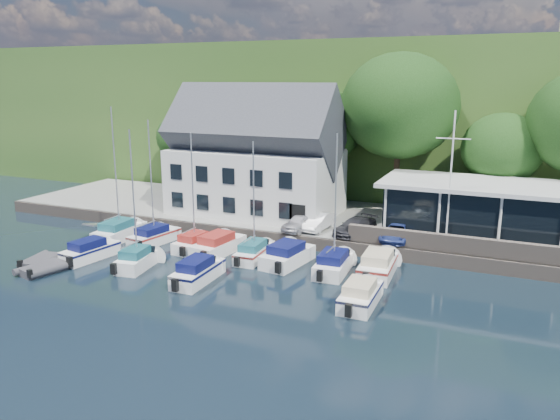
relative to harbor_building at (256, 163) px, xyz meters
The scene contains 33 objects.
ground 18.70m from the harbor_building, 67.01° to the right, with size 180.00×180.00×0.00m, color black.
quay 8.57m from the harbor_building, ahead, with size 60.00×13.00×1.00m, color gray.
quay_face 10.14m from the harbor_building, 38.16° to the right, with size 60.00×0.30×1.00m, color #665A51.
hillside 46.11m from the harbor_building, 81.25° to the left, with size 160.00×75.00×16.00m, color #2D511E.
field_patch 56.60m from the harbor_building, 74.34° to the left, with size 50.00×30.00×0.30m, color #536331.
harbor_building is the anchor object (origin of this frame).
club_pavilion 18.15m from the harbor_building, ahead, with size 13.20×7.20×4.10m, color black, non-canonical shape.
seawall 20.03m from the harbor_building, 15.03° to the right, with size 18.00×0.50×1.20m, color #665A51.
gangway 13.23m from the harbor_building, 141.71° to the right, with size 1.20×6.00×1.40m, color #BBBBC0, non-canonical shape.
car_silver 8.01m from the harbor_building, 35.17° to the right, with size 1.54×3.82×1.30m, color silver.
car_white 8.56m from the harbor_building, 25.12° to the right, with size 1.35×3.88×1.28m, color silver.
car_dgrey 11.20m from the harbor_building, 19.38° to the right, with size 1.72×4.22×1.23m, color #2C2C31.
car_blue 14.21m from the harbor_building, 15.81° to the right, with size 1.49×3.78×1.29m, color navy.
flagpole 17.01m from the harbor_building, 12.42° to the right, with size 2.25×0.20×9.39m, color silver, non-canonical shape.
tree_0 12.71m from the harbor_building, 151.26° to the left, with size 5.97×5.97×8.15m, color black, non-canonical shape.
tree_1 7.05m from the harbor_building, 134.90° to the left, with size 7.49×7.49×10.24m, color black, non-canonical shape.
tree_2 6.48m from the harbor_building, 52.20° to the left, with size 7.83×7.83×10.70m, color black, non-canonical shape.
tree_3 12.50m from the harbor_building, 24.95° to the left, with size 9.99×9.99×13.65m, color black, non-canonical shape.
tree_4 20.18m from the harbor_building, 15.15° to the left, with size 6.45×6.45×8.82m, color black, non-canonical shape.
boat_r1_0 11.82m from the harbor_building, 130.90° to the right, with size 2.09×6.89×9.57m, color white, non-canonical shape.
boat_r1_1 9.90m from the harbor_building, 117.34° to the right, with size 1.83×6.26×8.71m, color white, non-canonical shape.
boat_r1_2 9.14m from the harbor_building, 94.22° to the right, with size 1.77×5.21×8.53m, color white, non-canonical shape.
boat_r1_3 10.12m from the harbor_building, 81.82° to the right, with size 2.05×6.75×1.54m, color white, non-canonical shape.
boat_r1_4 10.07m from the harbor_building, 64.83° to the right, with size 1.70×6.10×8.22m, color white, non-canonical shape.
boat_r1_5 12.27m from the harbor_building, 53.10° to the right, with size 2.23×6.41×1.56m, color white, non-canonical shape.
boat_r1_6 13.94m from the harbor_building, 42.44° to the right, with size 1.99×6.31×8.96m, color white, non-canonical shape.
boat_r1_7 16.22m from the harbor_building, 33.21° to the right, with size 2.16×6.92×1.57m, color white, non-canonical shape.
boat_r2_0 15.79m from the harbor_building, 114.92° to the right, with size 1.74×6.13×1.48m, color white, non-canonical shape.
boat_r2_1 14.09m from the harbor_building, 98.65° to the right, with size 1.76×5.32×8.95m, color white, non-canonical shape.
boat_r2_2 15.38m from the harbor_building, 78.44° to the right, with size 1.81×6.31×1.57m, color white, non-canonical shape.
boat_r2_4 19.74m from the harbor_building, 46.13° to the right, with size 1.92×5.85×1.47m, color white, non-canonical shape.
dinghy_0 18.91m from the harbor_building, 118.26° to the right, with size 1.86×3.11×0.72m, color #39383D, non-canonical shape.
dinghy_1 19.26m from the harbor_building, 112.78° to the right, with size 1.91×3.18×0.74m, color #39383D, non-canonical shape.
Camera 1 is at (13.65, -25.47, 12.51)m, focal length 35.00 mm.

